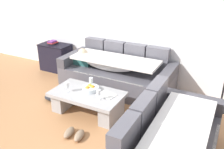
{
  "coord_description": "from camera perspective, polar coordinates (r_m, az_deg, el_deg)",
  "views": [
    {
      "loc": [
        1.75,
        -2.38,
        2.26
      ],
      "look_at": [
        -0.07,
        1.09,
        0.55
      ],
      "focal_mm": 39.04,
      "sensor_mm": 36.0,
      "label": 1
    }
  ],
  "objects": [
    {
      "name": "couch_near_window",
      "position": [
        3.05,
        13.36,
        -16.33
      ],
      "size": [
        0.92,
        1.92,
        0.88
      ],
      "rotation": [
        0.0,
        0.0,
        1.57
      ],
      "color": "#53525A",
      "rests_on": "ground_plane"
    },
    {
      "name": "side_cabinet",
      "position": [
        5.96,
        -13.01,
        3.96
      ],
      "size": [
        0.72,
        0.44,
        0.64
      ],
      "color": "black",
      "rests_on": "ground_plane"
    },
    {
      "name": "pair_of_shoes",
      "position": [
        3.7,
        -8.9,
        -13.58
      ],
      "size": [
        0.34,
        0.3,
        0.09
      ],
      "color": "#8C7259",
      "rests_on": "ground_plane"
    },
    {
      "name": "wine_glass_near_right",
      "position": [
        3.79,
        -3.16,
        -4.28
      ],
      "size": [
        0.07,
        0.07,
        0.17
      ],
      "color": "silver",
      "rests_on": "coffee_table"
    },
    {
      "name": "coffee_table",
      "position": [
        4.12,
        -5.76,
        -5.96
      ],
      "size": [
        1.2,
        0.68,
        0.38
      ],
      "color": "#9D9D9E",
      "rests_on": "ground_plane"
    },
    {
      "name": "wine_glass_far_back",
      "position": [
        4.2,
        -4.95,
        -1.39
      ],
      "size": [
        0.07,
        0.07,
        0.17
      ],
      "color": "silver",
      "rests_on": "coffee_table"
    },
    {
      "name": "open_magazine",
      "position": [
        3.95,
        -1.25,
        -4.8
      ],
      "size": [
        0.31,
        0.26,
        0.01
      ],
      "primitive_type": "cube",
      "rotation": [
        0.0,
        0.0,
        -0.19
      ],
      "color": "white",
      "rests_on": "coffee_table"
    },
    {
      "name": "couch_along_wall",
      "position": [
        4.88,
        0.87,
        0.29
      ],
      "size": [
        2.23,
        0.92,
        0.88
      ],
      "color": "#53525A",
      "rests_on": "ground_plane"
    },
    {
      "name": "crumpled_garment",
      "position": [
        4.72,
        -13.07,
        -4.93
      ],
      "size": [
        0.51,
        0.51,
        0.12
      ],
      "primitive_type": "ellipsoid",
      "rotation": [
        0.0,
        0.0,
        0.77
      ],
      "color": "#232328",
      "rests_on": "ground_plane"
    },
    {
      "name": "ground_plane",
      "position": [
        3.72,
        -7.12,
        -14.05
      ],
      "size": [
        14.0,
        14.0,
        0.0
      ],
      "primitive_type": "plane",
      "color": "#B1784A"
    },
    {
      "name": "fruit_bowl",
      "position": [
        4.1,
        -5.1,
        -3.25
      ],
      "size": [
        0.28,
        0.28,
        0.1
      ],
      "color": "silver",
      "rests_on": "coffee_table"
    },
    {
      "name": "wine_glass_near_left",
      "position": [
        4.08,
        -10.47,
        -2.48
      ],
      "size": [
        0.07,
        0.07,
        0.17
      ],
      "color": "silver",
      "rests_on": "coffee_table"
    },
    {
      "name": "book_stack_on_cabinet",
      "position": [
        5.89,
        -13.72,
        7.3
      ],
      "size": [
        0.19,
        0.23,
        0.08
      ],
      "color": "black",
      "rests_on": "side_cabinet"
    },
    {
      "name": "back_wall",
      "position": [
        4.95,
        6.52,
        12.8
      ],
      "size": [
        9.0,
        0.1,
        2.7
      ],
      "primitive_type": "cube",
      "color": "white",
      "rests_on": "ground_plane"
    }
  ]
}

